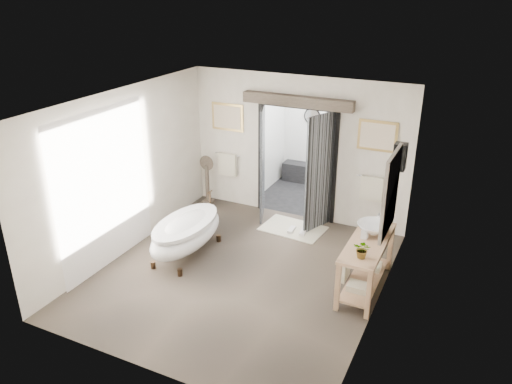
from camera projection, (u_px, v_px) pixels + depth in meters
ground_plane at (241, 273)px, 8.37m from camera, size 5.00×5.00×0.00m
room_shell at (234, 172)px, 7.56m from camera, size 4.52×5.02×2.91m
shower_room at (320, 153)px, 11.33m from camera, size 2.22×2.01×2.51m
back_wall_dressing at (294, 146)px, 9.68m from camera, size 3.82×0.78×2.52m
clawfoot_tub at (186, 232)px, 8.77m from camera, size 0.82×1.84×0.90m
vanity at (365, 261)px, 7.77m from camera, size 0.57×1.60×0.85m
pedestal_mirror at (207, 183)px, 10.77m from camera, size 0.33×0.21×1.11m
rug at (293, 228)px, 9.85m from camera, size 1.26×0.90×0.01m
slippers at (297, 231)px, 9.69m from camera, size 0.36×0.27×0.05m
basin at (374, 229)px, 7.82m from camera, size 0.53×0.53×0.18m
plant at (363, 249)px, 7.13m from camera, size 0.26×0.23×0.27m
soap_bottle_a at (365, 232)px, 7.68m from camera, size 0.10×0.10×0.21m
soap_bottle_b at (379, 218)px, 8.20m from camera, size 0.14×0.14×0.16m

